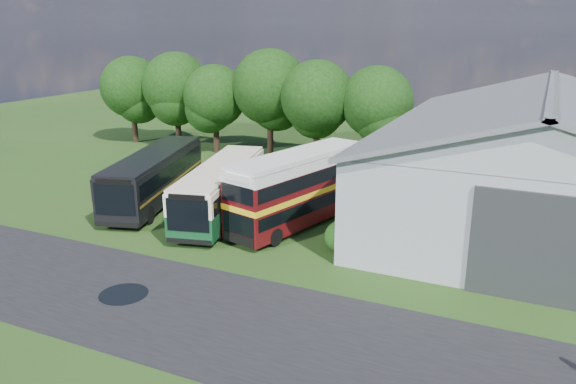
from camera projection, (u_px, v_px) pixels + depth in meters
The scene contains 15 objects.
ground at pixel (190, 275), 27.30m from camera, with size 120.00×120.00×0.00m, color #1D3D13.
asphalt_road at pixel (208, 316), 23.49m from camera, with size 60.00×8.00×0.02m, color black.
puddle at pixel (124, 295), 25.30m from camera, with size 2.20×2.20×0.01m, color black.
storage_shed at pixel (544, 153), 33.93m from camera, with size 18.80×24.80×8.15m.
tree_far_left at pixel (132, 87), 55.77m from camera, with size 6.12×6.12×8.64m.
tree_left_a at pixel (176, 86), 54.10m from camera, with size 6.46×6.46×9.12m.
tree_left_b at pixel (215, 96), 51.40m from camera, with size 5.78×5.78×8.16m.
tree_mid at pixel (270, 87), 50.25m from camera, with size 6.80×6.80×9.60m.
tree_right_a at pixel (317, 97), 47.51m from camera, with size 6.26×6.26×8.83m.
tree_right_b at pixel (377, 102), 46.27m from camera, with size 5.98×5.98×8.45m.
shrub_front at pixel (340, 250), 30.26m from camera, with size 1.70×1.70×1.70m, color #194714.
shrub_mid at pixel (352, 237), 31.99m from camera, with size 1.60×1.60×1.60m, color #194714.
bus_green_single at pixel (221, 189), 35.27m from camera, with size 5.45×12.09×3.25m.
bus_maroon_double at pixel (299, 189), 33.45m from camera, with size 5.25×10.66×4.44m.
bus_dark_single at pixel (155, 176), 37.93m from camera, with size 6.12×12.52×3.37m.
Camera 1 is at (14.85, -20.62, 11.79)m, focal length 35.00 mm.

